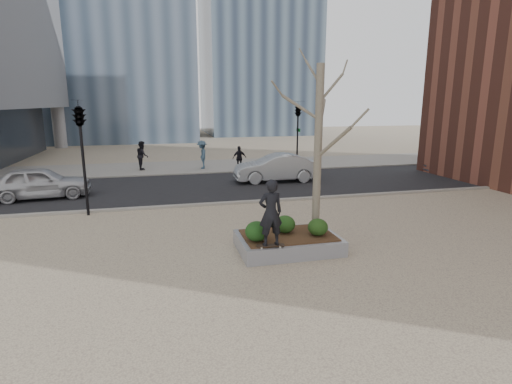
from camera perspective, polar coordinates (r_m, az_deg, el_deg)
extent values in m
plane|color=tan|center=(12.04, -0.02, -8.68)|extent=(120.00, 120.00, 0.00)
cube|color=black|center=(21.51, -6.44, 0.83)|extent=(60.00, 8.00, 0.02)
cube|color=gray|center=(28.35, -8.33, 3.63)|extent=(60.00, 6.00, 0.02)
cube|color=gray|center=(12.22, 4.58, -7.26)|extent=(3.00, 2.00, 0.45)
cube|color=#382314|center=(12.14, 4.60, -6.17)|extent=(2.70, 1.70, 0.04)
ellipsoid|color=#1A3B12|center=(11.47, 0.12, -5.63)|extent=(0.68, 0.68, 0.58)
ellipsoid|color=#183C13|center=(12.23, 4.16, -4.61)|extent=(0.63, 0.63, 0.53)
ellipsoid|color=#153410|center=(12.10, 8.84, -4.98)|extent=(0.60, 0.60, 0.51)
imported|color=black|center=(10.87, 2.10, -2.97)|extent=(0.70, 0.48, 1.85)
imported|color=#B9B9BD|center=(21.01, -28.53, 1.19)|extent=(4.58, 2.28, 1.50)
imported|color=#9A9EA2|center=(22.58, 2.88, 3.48)|extent=(4.76, 1.83, 1.55)
imported|color=#4D4E59|center=(29.10, 26.96, 3.98)|extent=(4.97, 2.99, 1.35)
imported|color=black|center=(27.64, -15.92, 5.06)|extent=(0.78, 0.97, 1.89)
imported|color=#395166|center=(27.21, -7.71, 5.31)|extent=(0.77, 1.26, 1.89)
imported|color=black|center=(26.44, -2.38, 4.86)|extent=(0.95, 0.45, 1.58)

